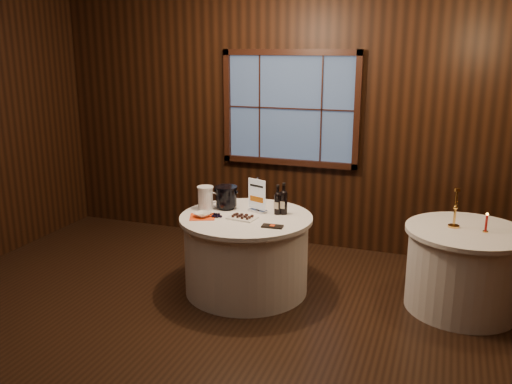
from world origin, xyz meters
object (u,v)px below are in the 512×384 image
at_px(ice_bucket, 226,197).
at_px(brass_candlestick, 455,213).
at_px(sign_stand, 257,200).
at_px(port_bottle_right, 284,201).
at_px(port_bottle_left, 278,201).
at_px(glass_pitcher, 206,198).
at_px(side_table, 463,269).
at_px(red_candle, 486,225).
at_px(grape_bunch, 216,215).
at_px(chocolate_plate, 242,217).
at_px(cracker_bowl, 202,215).
at_px(main_table, 246,253).
at_px(chocolate_box, 272,226).

bearing_deg(ice_bucket, brass_candlestick, 3.96).
distance_m(sign_stand, port_bottle_right, 0.26).
distance_m(port_bottle_left, glass_pitcher, 0.73).
height_order(sign_stand, brass_candlestick, brass_candlestick).
xyz_separation_m(side_table, red_candle, (0.14, -0.03, 0.45)).
height_order(grape_bunch, red_candle, red_candle).
xyz_separation_m(sign_stand, grape_bunch, (-0.31, -0.31, -0.10)).
bearing_deg(glass_pitcher, chocolate_plate, -33.76).
height_order(side_table, brass_candlestick, brass_candlestick).
relative_size(ice_bucket, chocolate_plate, 0.79).
height_order(sign_stand, red_candle, sign_stand).
bearing_deg(ice_bucket, side_table, 3.25).
relative_size(grape_bunch, glass_pitcher, 0.70).
relative_size(port_bottle_right, glass_pitcher, 1.33).
bearing_deg(sign_stand, cracker_bowl, -121.48).
relative_size(port_bottle_right, brass_candlestick, 0.86).
bearing_deg(glass_pitcher, red_candle, -8.81).
xyz_separation_m(cracker_bowl, red_candle, (2.53, 0.44, 0.05)).
relative_size(side_table, port_bottle_left, 3.69).
bearing_deg(main_table, cracker_bowl, -155.84).
xyz_separation_m(side_table, chocolate_plate, (-2.00, -0.39, 0.40)).
relative_size(chocolate_box, red_candle, 1.08).
bearing_deg(cracker_bowl, sign_stand, 37.91).
relative_size(chocolate_box, cracker_bowl, 1.22).
distance_m(chocolate_plate, brass_candlestick, 1.93).
relative_size(glass_pitcher, red_candle, 1.32).
bearing_deg(cracker_bowl, brass_candlestick, 12.26).
relative_size(chocolate_plate, chocolate_box, 1.51).
height_order(chocolate_plate, glass_pitcher, glass_pitcher).
distance_m(port_bottle_right, ice_bucket, 0.60).
height_order(port_bottle_left, grape_bunch, port_bottle_left).
relative_size(port_bottle_left, glass_pitcher, 1.25).
bearing_deg(ice_bucket, main_table, -31.73).
xyz_separation_m(grape_bunch, brass_candlestick, (2.13, 0.46, 0.11)).
distance_m(port_bottle_right, grape_bunch, 0.66).
bearing_deg(ice_bucket, chocolate_plate, -44.21).
height_order(side_table, cracker_bowl, cracker_bowl).
relative_size(grape_bunch, red_candle, 0.93).
relative_size(side_table, glass_pitcher, 4.63).
xyz_separation_m(port_bottle_right, chocolate_plate, (-0.32, -0.27, -0.12)).
bearing_deg(glass_pitcher, ice_bucket, 13.49).
xyz_separation_m(chocolate_plate, brass_candlestick, (1.89, 0.41, 0.12)).
bearing_deg(brass_candlestick, chocolate_plate, -167.61).
height_order(port_bottle_left, port_bottle_right, port_bottle_right).
bearing_deg(port_bottle_right, cracker_bowl, -147.91).
relative_size(main_table, ice_bucket, 5.62).
bearing_deg(side_table, ice_bucket, -176.75).
relative_size(port_bottle_left, chocolate_plate, 1.02).
xyz_separation_m(main_table, sign_stand, (0.06, 0.17, 0.50)).
bearing_deg(cracker_bowl, side_table, 11.19).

